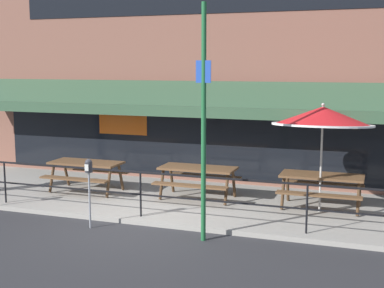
{
  "coord_description": "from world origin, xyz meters",
  "views": [
    {
      "loc": [
        4.67,
        -9.65,
        3.28
      ],
      "look_at": [
        0.69,
        1.6,
        1.5
      ],
      "focal_mm": 50.0,
      "sensor_mm": 36.0,
      "label": 1
    }
  ],
  "objects": [
    {
      "name": "patio_umbrella_right",
      "position": [
        3.52,
        1.92,
        2.18
      ],
      "size": [
        2.14,
        2.14,
        2.38
      ],
      "color": "#B7B2A8",
      "rests_on": "patio_deck"
    },
    {
      "name": "ground_plane",
      "position": [
        0.0,
        0.0,
        0.0
      ],
      "size": [
        120.0,
        120.0,
        0.0
      ],
      "primitive_type": "plane",
      "color": "#2D2D30"
    },
    {
      "name": "parking_meter_far",
      "position": [
        -0.76,
        -0.49,
        1.15
      ],
      "size": [
        0.15,
        0.16,
        1.42
      ],
      "color": "gray",
      "rests_on": "ground"
    },
    {
      "name": "restaurant_building",
      "position": [
        0.0,
        4.22,
        3.76
      ],
      "size": [
        15.0,
        1.6,
        7.56
      ],
      "color": "brown",
      "rests_on": "ground"
    },
    {
      "name": "picnic_table_right",
      "position": [
        3.52,
        2.22,
        0.71
      ],
      "size": [
        1.8,
        1.42,
        0.76
      ],
      "color": "brown",
      "rests_on": "patio_deck"
    },
    {
      "name": "patio_railing",
      "position": [
        0.0,
        0.3,
        0.8
      ],
      "size": [
        13.84,
        0.04,
        0.97
      ],
      "color": "black",
      "rests_on": "patio_deck"
    },
    {
      "name": "street_sign_pole",
      "position": [
        1.64,
        -0.45,
        2.25
      ],
      "size": [
        0.28,
        0.09,
        4.38
      ],
      "color": "#1E6033",
      "rests_on": "ground"
    },
    {
      "name": "patio_deck",
      "position": [
        0.0,
        2.0,
        0.05
      ],
      "size": [
        15.0,
        4.0,
        0.1
      ],
      "primitive_type": "cube",
      "color": "#9E998E",
      "rests_on": "ground"
    },
    {
      "name": "picnic_table_centre",
      "position": [
        0.64,
        2.14,
        0.71
      ],
      "size": [
        1.8,
        1.42,
        0.76
      ],
      "color": "brown",
      "rests_on": "patio_deck"
    },
    {
      "name": "picnic_table_left",
      "position": [
        -2.24,
        1.88,
        0.71
      ],
      "size": [
        1.8,
        1.42,
        0.76
      ],
      "color": "brown",
      "rests_on": "patio_deck"
    }
  ]
}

